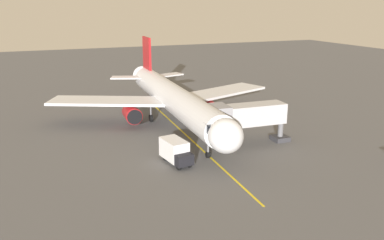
{
  "coord_description": "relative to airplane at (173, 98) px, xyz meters",
  "views": [
    {
      "loc": [
        19.66,
        54.19,
        16.99
      ],
      "look_at": [
        1.35,
        9.35,
        3.0
      ],
      "focal_mm": 37.7,
      "sensor_mm": 36.0,
      "label": 1
    }
  ],
  "objects": [
    {
      "name": "box_truck_portside",
      "position": [
        4.61,
        13.94,
        -2.62
      ],
      "size": [
        2.58,
        4.83,
        2.62
      ],
      "color": "black",
      "rests_on": "ground"
    },
    {
      "name": "ground_crew_marshaller",
      "position": [
        -2.07,
        13.39,
        -3.12
      ],
      "size": [
        0.32,
        0.44,
        1.71
      ],
      "color": "#23232D",
      "rests_on": "ground"
    },
    {
      "name": "airplane",
      "position": [
        0.0,
        0.0,
        0.0
      ],
      "size": [
        34.77,
        40.32,
        11.5
      ],
      "color": "silver",
      "rests_on": "ground"
    },
    {
      "name": "jet_bridge",
      "position": [
        -4.84,
        11.52,
        -0.24
      ],
      "size": [
        11.46,
        3.38,
        5.4
      ],
      "color": "#B7B7BC",
      "rests_on": "ground"
    },
    {
      "name": "apron_lead_in_line",
      "position": [
        0.01,
        6.28,
        -4.0
      ],
      "size": [
        2.09,
        39.97,
        0.01
      ],
      "primitive_type": "cube",
      "rotation": [
        0.0,
        0.0,
        -0.05
      ],
      "color": "yellow",
      "rests_on": "ground"
    },
    {
      "name": "ground_plane",
      "position": [
        -0.97,
        -1.08,
        -4.0
      ],
      "size": [
        220.0,
        220.0,
        0.0
      ],
      "primitive_type": "plane",
      "color": "#565659"
    }
  ]
}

